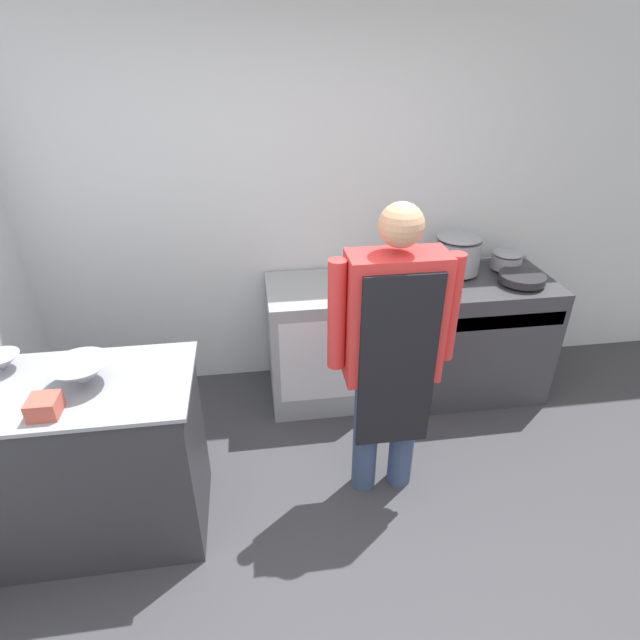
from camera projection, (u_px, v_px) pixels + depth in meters
The scene contains 12 objects.
ground_plane at pixel (339, 610), 2.31m from camera, with size 14.00×14.00×0.00m, color #38383D.
wall_back at pixel (291, 203), 3.42m from camera, with size 8.00×0.05×2.70m.
prep_counter at pixel (86, 462), 2.50m from camera, with size 1.16×0.63×0.94m.
stove at pixel (479, 333), 3.66m from camera, with size 0.88×0.67×0.90m.
fridge_unit at pixel (319, 343), 3.56m from camera, with size 0.70×0.63×0.87m.
person_cook at pixel (392, 344), 2.52m from camera, with size 0.66×0.24×1.70m.
mixing_bowl at pixel (82, 374), 2.25m from camera, with size 0.27×0.27×0.12m.
small_bowl at pixel (2, 363), 2.36m from camera, with size 0.18×0.18×0.08m.
plastic_tub at pixel (44, 406), 2.08m from camera, with size 0.12×0.12×0.08m.
stock_pot at pixel (458, 252), 3.45m from camera, with size 0.31×0.31×0.27m.
saute_pan at pixel (522, 278), 3.34m from camera, with size 0.31×0.31×0.05m.
sauce_pot at pixel (507, 259), 3.53m from camera, with size 0.21×0.21×0.13m.
Camera 1 is at (-0.28, -1.35, 2.30)m, focal length 28.00 mm.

